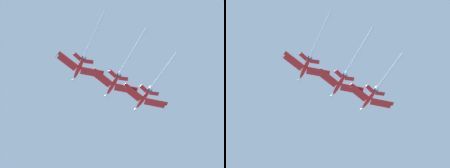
% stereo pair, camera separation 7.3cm
% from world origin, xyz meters
% --- Properties ---
extents(jet_inner_left, '(19.66, 32.19, 17.01)m').
position_xyz_m(jet_inner_left, '(-15.98, -4.63, 129.48)').
color(jet_inner_left, red).
extents(jet_centre, '(19.63, 33.32, 17.16)m').
position_xyz_m(jet_centre, '(-1.51, -0.88, 129.80)').
color(jet_centre, red).
extents(jet_inner_right, '(19.60, 30.26, 16.10)m').
position_xyz_m(jet_inner_right, '(11.23, 3.75, 130.33)').
color(jet_inner_right, red).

